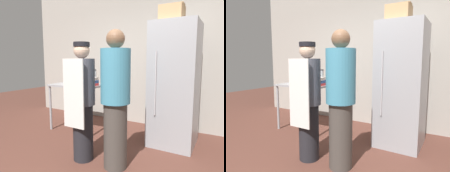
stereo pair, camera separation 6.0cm
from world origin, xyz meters
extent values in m
cube|color=#ADA89E|center=(0.00, 2.29, 1.54)|extent=(6.40, 0.12, 3.08)
cube|color=#9EA0A5|center=(0.63, 1.50, 0.97)|extent=(0.69, 0.75, 1.94)
cube|color=gray|center=(0.63, 1.13, 0.99)|extent=(0.63, 0.02, 1.59)
cylinder|color=silver|center=(0.44, 1.10, 1.02)|extent=(0.02, 0.02, 0.96)
cube|color=#9EA0A5|center=(-1.16, 1.26, 0.88)|extent=(1.00, 0.68, 0.04)
cylinder|color=#9EA0A5|center=(-1.62, 0.96, 0.43)|extent=(0.04, 0.04, 0.87)
cylinder|color=#9EA0A5|center=(-0.70, 0.96, 0.43)|extent=(0.04, 0.04, 0.87)
cylinder|color=#9EA0A5|center=(-1.62, 1.56, 0.43)|extent=(0.04, 0.04, 0.87)
cylinder|color=#9EA0A5|center=(-0.70, 1.56, 0.43)|extent=(0.04, 0.04, 0.87)
cube|color=white|center=(-1.25, 1.26, 0.93)|extent=(0.30, 0.22, 0.05)
cube|color=white|center=(-1.25, 1.38, 1.06)|extent=(0.29, 0.01, 0.22)
torus|color=#C66B84|center=(-1.32, 1.22, 0.96)|extent=(0.08, 0.08, 0.02)
torus|color=#C66B84|center=(-1.25, 1.22, 0.96)|extent=(0.08, 0.08, 0.02)
torus|color=#C66B84|center=(-1.17, 1.22, 0.96)|extent=(0.08, 0.08, 0.02)
torus|color=#C66B84|center=(-1.32, 1.30, 0.96)|extent=(0.08, 0.08, 0.02)
torus|color=#C66B84|center=(-1.25, 1.30, 0.96)|extent=(0.08, 0.08, 0.02)
cylinder|color=black|center=(-0.94, 1.49, 0.94)|extent=(0.13, 0.13, 0.09)
cylinder|color=#B2BCC1|center=(-0.94, 1.49, 1.08)|extent=(0.10, 0.10, 0.17)
cylinder|color=black|center=(-0.94, 1.49, 1.17)|extent=(0.10, 0.10, 0.02)
cube|color=#B72D2D|center=(-0.85, 1.18, 0.92)|extent=(0.32, 0.25, 0.05)
cube|color=#2D5193|center=(-0.85, 1.18, 0.97)|extent=(0.31, 0.23, 0.05)
cube|color=silver|center=(-0.85, 1.18, 1.03)|extent=(0.32, 0.24, 0.05)
cube|color=tan|center=(0.57, 1.39, 2.06)|extent=(0.33, 0.32, 0.23)
cube|color=#A58057|center=(0.57, 1.39, 2.18)|extent=(0.34, 0.17, 0.02)
cylinder|color=#232328|center=(-0.31, 0.33, 0.39)|extent=(0.27, 0.27, 0.77)
cylinder|color=#4C4C56|center=(-0.31, 0.33, 1.08)|extent=(0.34, 0.34, 0.61)
sphere|color=beige|center=(-0.31, 0.33, 1.49)|extent=(0.21, 0.21, 0.21)
cube|color=white|center=(-0.31, 0.15, 0.94)|extent=(0.32, 0.02, 0.88)
cylinder|color=black|center=(-0.31, 0.33, 1.56)|extent=(0.21, 0.21, 0.06)
cylinder|color=#47423D|center=(0.18, 0.37, 0.42)|extent=(0.30, 0.30, 0.84)
cylinder|color=teal|center=(0.18, 0.37, 1.17)|extent=(0.37, 0.37, 0.66)
sphere|color=brown|center=(0.18, 0.37, 1.61)|extent=(0.23, 0.23, 0.23)
camera|label=1|loc=(1.35, -1.74, 1.35)|focal=32.00mm
camera|label=2|loc=(1.40, -1.71, 1.35)|focal=32.00mm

